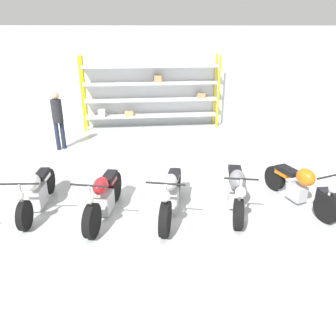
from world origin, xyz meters
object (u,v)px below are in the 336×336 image
shelving_rack (150,92)px  motorcycle_grey (236,189)px  motorcycle_silver (171,195)px  person_browsing (57,116)px  toolbox (328,195)px  motorcycle_red (104,197)px  motorcycle_orange (300,186)px  motorcycle_white (37,192)px

shelving_rack → motorcycle_grey: bearing=-77.9°
shelving_rack → motorcycle_silver: bearing=-89.9°
motorcycle_silver → person_browsing: (-2.98, 4.30, 0.62)m
toolbox → motorcycle_red: bearing=-178.4°
shelving_rack → motorcycle_orange: 7.01m
motorcycle_white → motorcycle_red: 1.47m
motorcycle_silver → person_browsing: size_ratio=1.20×
shelving_rack → motorcycle_orange: size_ratio=2.44×
motorcycle_red → motorcycle_white: bearing=-94.4°
motorcycle_silver → motorcycle_orange: size_ratio=1.04×
motorcycle_white → motorcycle_silver: (2.73, -0.52, 0.04)m
motorcycle_white → motorcycle_red: bearing=75.8°
motorcycle_silver → motorcycle_grey: (1.36, 0.08, 0.01)m
motorcycle_grey → toolbox: motorcycle_grey is taller
motorcycle_grey → person_browsing: bearing=-121.3°
person_browsing → toolbox: (6.49, -4.11, -0.92)m
motorcycle_white → toolbox: motorcycle_white is taller
motorcycle_grey → person_browsing: 6.08m
person_browsing → toolbox: size_ratio=4.08×
motorcycle_red → motorcycle_orange: (4.11, 0.07, -0.01)m
motorcycle_orange → motorcycle_grey: bearing=-104.7°
motorcycle_silver → motorcycle_grey: 1.37m
motorcycle_red → person_browsing: bearing=-144.6°
shelving_rack → motorcycle_red: 6.64m
motorcycle_white → person_browsing: bearing=-171.9°
shelving_rack → person_browsing: bearing=-143.5°
motorcycle_red → motorcycle_grey: (2.70, 0.03, 0.01)m
motorcycle_white → toolbox: 6.26m
motorcycle_white → person_browsing: (-0.24, 3.78, 0.67)m
motorcycle_silver → motorcycle_orange: 2.78m
motorcycle_orange → toolbox: bearing=78.5°
shelving_rack → motorcycle_silver: size_ratio=2.34×
motorcycle_red → toolbox: bearing=105.9°
motorcycle_white → toolbox: (6.25, -0.34, -0.26)m
toolbox → motorcycle_grey: bearing=-177.2°
shelving_rack → motorcycle_grey: (1.37, -6.41, -0.87)m
motorcycle_red → person_browsing: (-1.64, 4.25, 0.62)m
shelving_rack → motorcycle_grey: 6.61m
toolbox → shelving_rack: bearing=119.2°
motorcycle_white → motorcycle_orange: motorcycle_orange is taller
shelving_rack → person_browsing: size_ratio=2.82×
motorcycle_red → toolbox: size_ratio=4.58×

